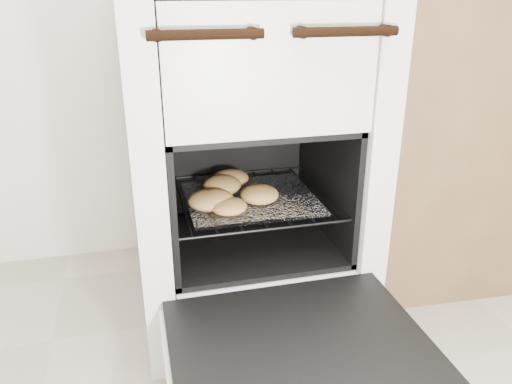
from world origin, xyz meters
TOP-DOWN VIEW (x-y plane):
  - stove at (-0.07, 1.14)m, footprint 0.65×0.72m
  - oven_door at (-0.07, 0.59)m, footprint 0.58×0.45m
  - oven_rack at (-0.07, 1.07)m, footprint 0.47×0.45m
  - foil_sheet at (-0.07, 1.05)m, footprint 0.37×0.32m
  - baked_rolls at (-0.14, 1.04)m, footprint 0.27×0.32m
  - counter at (0.75, 1.23)m, footprint 0.96×0.67m

SIDE VIEW (x-z plane):
  - oven_door at x=-0.07m, z-range 0.20..0.24m
  - oven_rack at x=-0.07m, z-range 0.38..0.38m
  - foil_sheet at x=-0.07m, z-range 0.38..0.39m
  - baked_rolls at x=-0.14m, z-range 0.39..0.44m
  - counter at x=0.75m, z-range 0.00..0.93m
  - stove at x=-0.07m, z-range -0.01..0.98m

